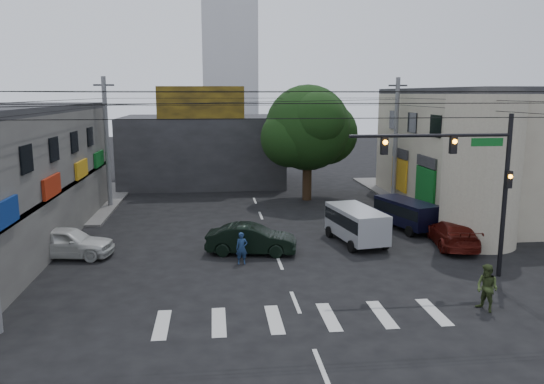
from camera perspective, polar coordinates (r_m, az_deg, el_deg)
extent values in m
plane|color=black|center=(23.93, 1.41, -9.06)|extent=(160.00, 160.00, 0.00)
cube|color=#514F4C|center=(43.73, -26.20, -1.02)|extent=(16.00, 16.00, 0.15)
cube|color=#514F4C|center=(46.20, 20.89, -0.06)|extent=(16.00, 16.00, 0.15)
cube|color=gray|center=(41.34, 24.39, 4.02)|extent=(14.00, 18.00, 8.00)
cylinder|color=gray|center=(30.13, 21.58, 2.12)|extent=(4.00, 4.00, 8.00)
cube|color=#232326|center=(48.60, -7.44, 4.53)|extent=(14.00, 10.00, 6.00)
cube|color=olive|center=(43.44, -7.69, 9.50)|extent=(7.00, 0.30, 2.60)
cube|color=silver|center=(93.43, -4.67, 19.13)|extent=(9.00, 9.00, 44.00)
cylinder|color=black|center=(40.38, 3.80, 2.23)|extent=(0.70, 0.70, 4.40)
sphere|color=black|center=(40.04, 3.85, 6.91)|extent=(6.40, 6.40, 6.40)
cylinder|color=black|center=(25.15, 23.76, -0.50)|extent=(0.20, 0.20, 7.20)
cylinder|color=black|center=(23.24, 16.73, 5.84)|extent=(7.00, 0.14, 0.14)
cube|color=black|center=(23.69, 18.91, 4.82)|extent=(0.28, 0.22, 0.75)
cube|color=black|center=(22.57, 11.98, 4.90)|extent=(0.28, 0.22, 0.75)
sphere|color=orange|center=(23.55, 19.08, 5.15)|extent=(0.20, 0.20, 0.20)
sphere|color=orange|center=(22.43, 12.11, 5.25)|extent=(0.20, 0.20, 0.20)
cube|color=#0C581C|center=(24.35, 22.13, 4.99)|extent=(1.40, 0.06, 0.35)
cylinder|color=#59595B|center=(39.19, -17.33, 5.06)|extent=(0.32, 0.32, 9.20)
cylinder|color=#59595B|center=(40.81, 13.15, 5.46)|extent=(0.32, 0.32, 9.20)
imported|color=black|center=(27.00, -2.23, -5.10)|extent=(3.19, 5.11, 1.50)
imported|color=silver|center=(28.27, -21.19, -5.06)|extent=(3.19, 5.08, 1.54)
imported|color=#490F0A|center=(29.83, 18.84, -4.24)|extent=(3.71, 5.58, 1.41)
imported|color=navy|center=(25.43, -3.27, -6.06)|extent=(0.57, 0.38, 1.54)
imported|color=#2F3D1C|center=(21.60, 22.13, -9.55)|extent=(1.40, 1.35, 1.80)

